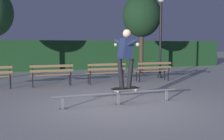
% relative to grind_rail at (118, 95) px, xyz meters
% --- Properties ---
extents(ground_plane, '(90.00, 90.00, 0.00)m').
position_rel_grind_rail_xyz_m(ground_plane, '(0.00, -0.06, -0.26)').
color(ground_plane, '#ADAAA8').
extents(hedge_backdrop, '(24.00, 1.20, 1.89)m').
position_rel_grind_rail_xyz_m(hedge_backdrop, '(0.00, 10.33, 0.68)').
color(hedge_backdrop, '#193D1E').
rests_on(hedge_backdrop, ground).
extents(grind_rail, '(3.45, 0.18, 0.34)m').
position_rel_grind_rail_xyz_m(grind_rail, '(0.00, 0.00, 0.00)').
color(grind_rail, slate).
rests_on(grind_rail, ground).
extents(skateboard, '(0.79, 0.25, 0.09)m').
position_rel_grind_rail_xyz_m(skateboard, '(0.20, 0.00, 0.16)').
color(skateboard, black).
rests_on(skateboard, grind_rail).
extents(skateboarder, '(0.62, 1.41, 1.56)m').
position_rel_grind_rail_xyz_m(skateboarder, '(0.21, 0.00, 1.09)').
color(skateboarder, black).
rests_on(skateboarder, skateboard).
extents(park_bench_left_center, '(1.60, 0.43, 0.88)m').
position_rel_grind_rail_xyz_m(park_bench_left_center, '(-1.36, 3.60, 0.27)').
color(park_bench_left_center, black).
rests_on(park_bench_left_center, ground).
extents(park_bench_right_center, '(1.60, 0.43, 0.88)m').
position_rel_grind_rail_xyz_m(park_bench_right_center, '(0.83, 3.60, 0.27)').
color(park_bench_right_center, black).
rests_on(park_bench_right_center, ground).
extents(park_bench_rightmost, '(1.60, 0.43, 0.88)m').
position_rel_grind_rail_xyz_m(park_bench_rightmost, '(3.01, 3.60, 0.27)').
color(park_bench_rightmost, black).
rests_on(park_bench_rightmost, ground).
extents(tree_far_right, '(2.08, 2.08, 4.32)m').
position_rel_grind_rail_xyz_m(tree_far_right, '(3.74, 6.32, 2.89)').
color(tree_far_right, '#3D2D23').
rests_on(tree_far_right, ground).
extents(lamp_post_right, '(0.32, 0.32, 3.90)m').
position_rel_grind_rail_xyz_m(lamp_post_right, '(3.79, 4.38, 2.22)').
color(lamp_post_right, black).
rests_on(lamp_post_right, ground).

